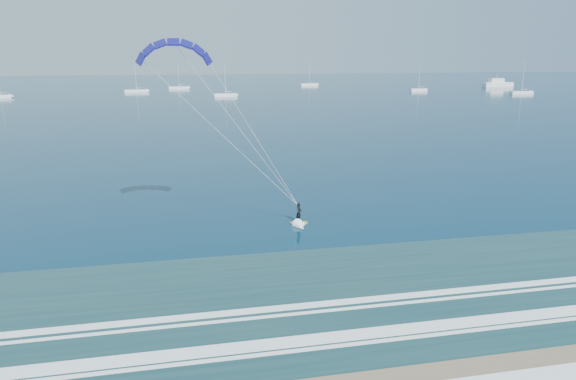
% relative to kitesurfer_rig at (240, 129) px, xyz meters
% --- Properties ---
extents(kitesurfer_rig, '(15.64, 4.87, 17.83)m').
position_rel_kitesurfer_rig_xyz_m(kitesurfer_rig, '(0.00, 0.00, 0.00)').
color(kitesurfer_rig, '#B0BB16').
rests_on(kitesurfer_rig, ground).
extents(motor_yacht, '(15.70, 4.19, 6.40)m').
position_rel_kitesurfer_rig_xyz_m(motor_yacht, '(157.07, 200.70, -7.65)').
color(motor_yacht, white).
rests_on(motor_yacht, ground).
extents(sailboat_1, '(7.93, 2.40, 11.00)m').
position_rel_kitesurfer_rig_xyz_m(sailboat_1, '(-71.94, 172.11, -8.68)').
color(sailboat_1, white).
rests_on(sailboat_1, ground).
extents(sailboat_2, '(10.04, 2.40, 13.36)m').
position_rel_kitesurfer_rig_xyz_m(sailboat_2, '(-23.73, 194.97, -8.66)').
color(sailboat_2, white).
rests_on(sailboat_2, ground).
extents(sailboat_3, '(8.84, 2.40, 12.25)m').
position_rel_kitesurfer_rig_xyz_m(sailboat_3, '(12.56, 162.19, -8.67)').
color(sailboat_3, white).
rests_on(sailboat_3, ground).
extents(sailboat_4, '(9.40, 2.40, 12.68)m').
position_rel_kitesurfer_rig_xyz_m(sailboat_4, '(63.56, 230.40, -8.67)').
color(sailboat_4, white).
rests_on(sailboat_4, ground).
extents(sailboat_5, '(7.79, 2.40, 10.76)m').
position_rel_kitesurfer_rig_xyz_m(sailboat_5, '(101.41, 176.57, -8.68)').
color(sailboat_5, white).
rests_on(sailboat_5, ground).
extents(sailboat_6, '(9.90, 2.40, 13.25)m').
position_rel_kitesurfer_rig_xyz_m(sailboat_6, '(136.04, 151.20, -8.66)').
color(sailboat_6, white).
rests_on(sailboat_6, ground).
extents(sailboat_7, '(9.60, 2.40, 11.59)m').
position_rel_kitesurfer_rig_xyz_m(sailboat_7, '(-5.39, 216.13, -8.68)').
color(sailboat_7, white).
rests_on(sailboat_7, ground).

